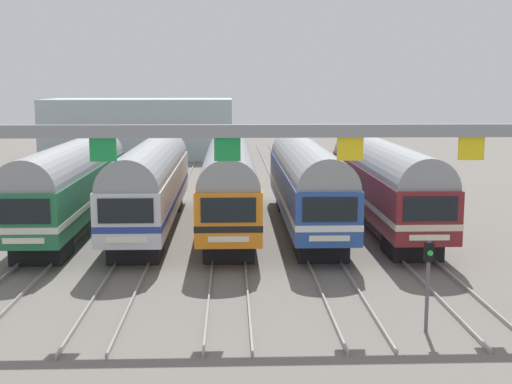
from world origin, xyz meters
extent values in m
plane|color=slate|center=(0.00, 0.00, 0.00)|extent=(160.00, 160.00, 0.00)
cube|color=gray|center=(-9.13, 17.00, 0.07)|extent=(0.07, 70.00, 0.15)
cube|color=gray|center=(-7.70, 17.00, 0.07)|extent=(0.07, 70.00, 0.15)
cube|color=gray|center=(-4.93, 17.00, 0.07)|extent=(0.07, 70.00, 0.15)
cube|color=gray|center=(-3.49, 17.00, 0.07)|extent=(0.07, 70.00, 0.15)
cube|color=gray|center=(-0.72, 17.00, 0.07)|extent=(0.07, 70.00, 0.15)
cube|color=gray|center=(0.72, 17.00, 0.07)|extent=(0.07, 70.00, 0.15)
cube|color=gray|center=(3.49, 17.00, 0.07)|extent=(0.07, 70.00, 0.15)
cube|color=gray|center=(4.93, 17.00, 0.07)|extent=(0.07, 70.00, 0.15)
cube|color=gray|center=(7.70, 17.00, 0.07)|extent=(0.07, 70.00, 0.15)
cube|color=gray|center=(9.13, 17.00, 0.07)|extent=(0.07, 70.00, 0.15)
cube|color=#236B42|center=(-8.42, 0.00, 2.23)|extent=(2.85, 18.00, 2.35)
cube|color=silver|center=(-8.42, 0.00, 1.87)|extent=(2.88, 18.02, 0.28)
cylinder|color=gray|center=(-8.42, 0.00, 3.40)|extent=(2.74, 17.64, 2.74)
cube|color=black|center=(-8.42, -9.02, 2.70)|extent=(2.28, 0.06, 1.03)
cube|color=silver|center=(-8.42, -9.02, 1.47)|extent=(1.71, 0.05, 0.24)
cube|color=black|center=(-8.42, -6.30, 0.53)|extent=(2.28, 2.60, 1.05)
cube|color=black|center=(-8.42, 6.30, 0.53)|extent=(2.28, 2.60, 1.05)
cube|color=#4C4C51|center=(-8.42, 5.04, 4.95)|extent=(1.10, 1.10, 0.20)
cube|color=silver|center=(-4.21, 0.00, 2.23)|extent=(2.85, 18.00, 2.35)
cube|color=navy|center=(-4.21, 0.00, 1.87)|extent=(2.88, 18.02, 0.28)
cylinder|color=gray|center=(-4.21, 0.00, 3.40)|extent=(2.74, 17.64, 2.74)
cube|color=black|center=(-4.21, -9.02, 2.70)|extent=(2.28, 0.06, 1.03)
cube|color=silver|center=(-4.21, -9.02, 1.47)|extent=(1.71, 0.05, 0.24)
cube|color=black|center=(-4.21, -6.30, 0.53)|extent=(2.28, 2.60, 1.05)
cube|color=black|center=(-4.21, 6.30, 0.53)|extent=(2.28, 2.60, 1.05)
cube|color=#4C4C51|center=(-4.21, 5.04, 4.95)|extent=(1.10, 1.10, 0.20)
cube|color=orange|center=(0.00, 0.00, 2.23)|extent=(2.85, 18.00, 2.35)
cube|color=black|center=(0.00, 0.00, 1.87)|extent=(2.88, 18.02, 0.28)
cylinder|color=gray|center=(0.00, 0.00, 3.40)|extent=(2.74, 17.64, 2.74)
cube|color=black|center=(0.00, -9.02, 2.70)|extent=(2.28, 0.06, 1.03)
cube|color=silver|center=(0.00, -9.02, 1.47)|extent=(1.71, 0.05, 0.24)
cube|color=black|center=(0.00, -6.30, 0.53)|extent=(2.28, 2.60, 1.05)
cube|color=black|center=(0.00, 6.30, 0.53)|extent=(2.28, 2.60, 1.05)
cube|color=#4C4C51|center=(0.00, 5.04, 4.95)|extent=(1.10, 1.10, 0.20)
cube|color=#284C9E|center=(4.21, 0.00, 2.23)|extent=(2.85, 18.00, 2.35)
cube|color=white|center=(4.21, 0.00, 1.87)|extent=(2.88, 18.02, 0.28)
cylinder|color=gray|center=(4.21, 0.00, 3.40)|extent=(2.74, 17.64, 2.74)
cube|color=black|center=(4.21, -9.02, 2.70)|extent=(2.28, 0.06, 1.03)
cube|color=silver|center=(4.21, -9.02, 1.47)|extent=(1.71, 0.05, 0.24)
cube|color=black|center=(4.21, -6.30, 0.53)|extent=(2.28, 2.60, 1.05)
cube|color=black|center=(4.21, 6.30, 0.53)|extent=(2.28, 2.60, 1.05)
cube|color=#4C4C51|center=(4.21, 5.04, 4.95)|extent=(1.10, 1.10, 0.20)
cube|color=maroon|center=(8.42, 0.00, 2.23)|extent=(2.85, 18.00, 2.35)
cube|color=beige|center=(8.42, 0.00, 1.87)|extent=(2.88, 18.02, 0.28)
cylinder|color=gray|center=(8.42, 0.00, 3.40)|extent=(2.74, 17.64, 2.74)
cube|color=black|center=(8.42, -9.02, 2.70)|extent=(2.28, 0.06, 1.03)
cube|color=silver|center=(8.42, -9.02, 1.47)|extent=(1.71, 0.05, 0.24)
cube|color=black|center=(8.42, -6.30, 0.53)|extent=(2.28, 2.60, 1.05)
cube|color=black|center=(8.42, 6.30, 0.53)|extent=(2.28, 2.60, 1.05)
cube|color=gray|center=(0.00, -13.50, 6.25)|extent=(21.63, 0.32, 0.44)
cube|color=#198C3F|center=(-4.21, -13.50, 5.63)|extent=(0.90, 0.08, 0.80)
cube|color=#198C3F|center=(0.00, -13.50, 5.63)|extent=(0.90, 0.08, 0.80)
cube|color=yellow|center=(4.21, -13.50, 5.63)|extent=(0.90, 0.08, 0.80)
cube|color=yellow|center=(8.42, -13.50, 5.63)|extent=(0.90, 0.08, 0.80)
cylinder|color=#59595E|center=(6.31, -16.08, 1.48)|extent=(0.12, 0.12, 2.97)
cube|color=black|center=(6.31, -16.08, 2.62)|extent=(0.28, 0.24, 0.60)
sphere|color=green|center=(6.31, -16.22, 2.62)|extent=(0.18, 0.18, 0.18)
cube|color=#9EB2B7|center=(-9.61, 37.95, 3.14)|extent=(19.70, 10.00, 6.28)
camera|label=1|loc=(0.12, -36.85, 7.82)|focal=48.24mm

